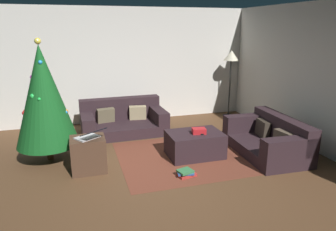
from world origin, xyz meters
TOP-DOWN VIEW (x-y plane):
  - ground_plane at (0.00, 0.00)m, footprint 6.40×6.40m
  - rear_partition at (0.00, 3.14)m, footprint 6.40×0.12m
  - corner_partition at (3.14, 0.00)m, footprint 0.12×6.40m
  - couch_left at (-0.06, 2.26)m, footprint 1.74×1.04m
  - couch_right at (2.25, 0.34)m, footprint 0.97×1.63m
  - ottoman at (0.93, 0.60)m, footprint 0.93×0.65m
  - gift_box at (0.97, 0.54)m, footprint 0.25×0.20m
  - tv_remote at (0.98, 0.52)m, footprint 0.09×0.17m
  - christmas_tree at (-1.47, 1.17)m, footprint 1.00×1.00m
  - side_table at (-0.86, 0.53)m, footprint 0.52×0.44m
  - laptop at (-0.82, 0.48)m, footprint 0.50×0.52m
  - book_stack at (0.52, -0.10)m, footprint 0.30×0.24m
  - corner_lamp at (2.66, 2.69)m, footprint 0.36×0.36m
  - area_rug at (0.93, 0.60)m, footprint 2.60×2.00m

SIDE VIEW (x-z plane):
  - ground_plane at x=0.00m, z-range 0.00..0.00m
  - area_rug at x=0.93m, z-range 0.00..0.01m
  - book_stack at x=0.52m, z-range 0.00..0.10m
  - ottoman at x=0.93m, z-range 0.00..0.42m
  - couch_left at x=-0.06m, z-range -0.09..0.59m
  - couch_right at x=2.25m, z-range -0.07..0.58m
  - side_table at x=-0.86m, z-range 0.00..0.54m
  - tv_remote at x=0.98m, z-range 0.42..0.44m
  - gift_box at x=0.97m, z-range 0.42..0.51m
  - laptop at x=-0.82m, z-range 0.50..0.69m
  - christmas_tree at x=-1.47m, z-range 0.09..2.10m
  - rear_partition at x=0.00m, z-range 0.00..2.60m
  - corner_partition at x=3.14m, z-range 0.00..2.60m
  - corner_lamp at x=2.66m, z-range 0.57..2.20m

